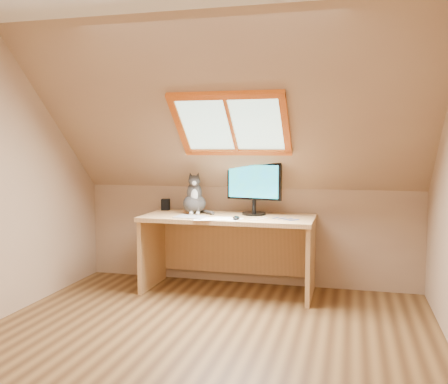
% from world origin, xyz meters
% --- Properties ---
extents(ground, '(3.50, 3.50, 0.00)m').
position_xyz_m(ground, '(0.00, 0.00, 0.00)').
color(ground, brown).
rests_on(ground, ground).
extents(room_shell, '(3.52, 3.52, 2.41)m').
position_xyz_m(room_shell, '(0.00, -0.09, 1.43)').
color(room_shell, tan).
rests_on(room_shell, ground).
extents(desk, '(1.65, 0.72, 0.75)m').
position_xyz_m(desk, '(-0.11, 1.45, 0.53)').
color(desk, tan).
rests_on(desk, ground).
extents(monitor, '(0.55, 0.23, 0.51)m').
position_xyz_m(monitor, '(0.12, 1.51, 1.05)').
color(monitor, black).
rests_on(monitor, desk).
extents(cat, '(0.30, 0.33, 0.42)m').
position_xyz_m(cat, '(-0.48, 1.46, 0.90)').
color(cat, '#403C39').
rests_on(cat, desk).
extents(desk_speaker, '(0.09, 0.09, 0.12)m').
position_xyz_m(desk_speaker, '(-0.86, 1.63, 0.81)').
color(desk_speaker, black).
rests_on(desk_speaker, desk).
extents(graphics_tablet, '(0.31, 0.24, 0.01)m').
position_xyz_m(graphics_tablet, '(-0.42, 1.17, 0.76)').
color(graphics_tablet, '#B2B2B7').
rests_on(graphics_tablet, desk).
extents(mouse, '(0.08, 0.12, 0.04)m').
position_xyz_m(mouse, '(0.03, 1.13, 0.77)').
color(mouse, black).
rests_on(mouse, desk).
extents(papers, '(0.35, 0.30, 0.01)m').
position_xyz_m(papers, '(-0.15, 1.12, 0.76)').
color(papers, white).
rests_on(papers, desk).
extents(cables, '(0.51, 0.26, 0.01)m').
position_xyz_m(cables, '(0.36, 1.26, 0.76)').
color(cables, silver).
rests_on(cables, desk).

